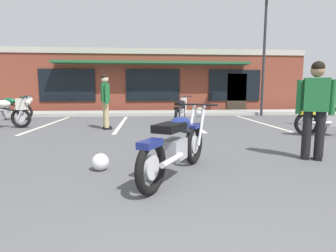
{
  "coord_description": "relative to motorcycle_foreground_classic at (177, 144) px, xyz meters",
  "views": [
    {
      "loc": [
        -0.38,
        -0.93,
        1.2
      ],
      "look_at": [
        0.01,
        3.86,
        0.55
      ],
      "focal_mm": 28.59,
      "sensor_mm": 36.0,
      "label": 1
    }
  ],
  "objects": [
    {
      "name": "sidewalk_kerb",
      "position": [
        -0.04,
        9.64,
        -0.39
      ],
      "size": [
        22.0,
        1.8,
        0.14
      ],
      "primitive_type": "cube",
      "color": "#A8A59E",
      "rests_on": "ground_plane"
    },
    {
      "name": "motorcycle_black_cruiser",
      "position": [
        0.81,
        5.92,
        0.0
      ],
      "size": [
        0.9,
        2.06,
        0.98
      ],
      "color": "black",
      "rests_on": "ground_plane"
    },
    {
      "name": "motorcycle_red_sportbike",
      "position": [
        -4.99,
        5.22,
        0.07
      ],
      "size": [
        2.11,
        0.66,
        0.98
      ],
      "color": "black",
      "rests_on": "ground_plane"
    },
    {
      "name": "person_in_black_shirt",
      "position": [
        2.43,
        0.69,
        0.49
      ],
      "size": [
        0.59,
        0.39,
        1.68
      ],
      "color": "black",
      "rests_on": "ground_plane"
    },
    {
      "name": "brick_storefront_building",
      "position": [
        -0.04,
        13.69,
        1.25
      ],
      "size": [
        17.0,
        6.13,
        3.41
      ],
      "color": "brown",
      "rests_on": "ground_plane"
    },
    {
      "name": "person_in_shorts_foreground",
      "position": [
        -1.66,
        4.67,
        0.49
      ],
      "size": [
        0.35,
        0.6,
        1.68
      ],
      "color": "black",
      "rests_on": "ground_plane"
    },
    {
      "name": "parking_lot_lamp_post",
      "position": [
        4.99,
        8.43,
        2.98
      ],
      "size": [
        0.24,
        0.76,
        5.38
      ],
      "color": "#2D2D33",
      "rests_on": "ground_plane"
    },
    {
      "name": "helmet_on_pavement",
      "position": [
        -1.12,
        0.35,
        -0.33
      ],
      "size": [
        0.26,
        0.26,
        0.26
      ],
      "color": "silver",
      "rests_on": "ground_plane"
    },
    {
      "name": "ground_plane",
      "position": [
        -0.04,
        1.28,
        -0.46
      ],
      "size": [
        80.0,
        80.0,
        0.0
      ],
      "primitive_type": "plane",
      "color": "#515154"
    },
    {
      "name": "motorcycle_blue_standard",
      "position": [
        5.93,
        5.46,
        0.0
      ],
      "size": [
        1.95,
        1.2,
        0.98
      ],
      "color": "black",
      "rests_on": "ground_plane"
    },
    {
      "name": "motorcycle_green_cafe_racer",
      "position": [
        -5.9,
        7.53,
        0.07
      ],
      "size": [
        2.11,
        0.66,
        0.98
      ],
      "color": "black",
      "rests_on": "ground_plane"
    },
    {
      "name": "painted_stall_lines",
      "position": [
        -0.04,
        6.04,
        -0.46
      ],
      "size": [
        7.73,
        4.8,
        0.01
      ],
      "color": "silver",
      "rests_on": "ground_plane"
    },
    {
      "name": "motorcycle_foreground_classic",
      "position": [
        0.0,
        0.0,
        0.0
      ],
      "size": [
        1.31,
        1.89,
        0.98
      ],
      "color": "black",
      "rests_on": "ground_plane"
    }
  ]
}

